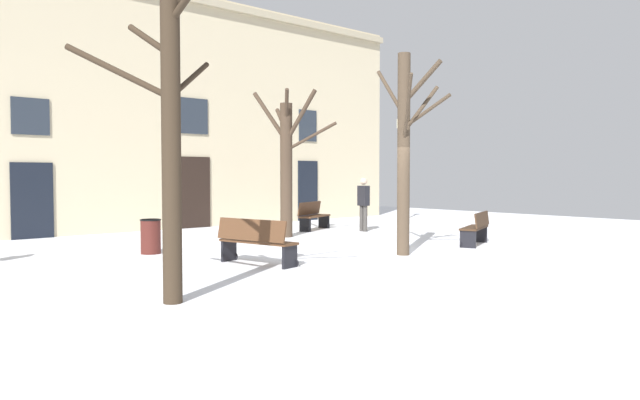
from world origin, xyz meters
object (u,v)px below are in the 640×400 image
tree_foreground (405,147)px  litter_bin (151,236)px  bench_back_to_back_right (476,228)px  person_near_bench (363,201)px  tree_left_of_center (171,123)px  bench_far_corner (256,241)px  streetlamp (401,158)px  bench_by_litter_bin (313,216)px  tree_center (287,161)px

tree_foreground → litter_bin: 6.33m
bench_back_to_back_right → person_near_bench: bearing=-117.5°
litter_bin → person_near_bench: size_ratio=0.46×
tree_foreground → litter_bin: (-4.32, 4.12, -2.08)m
tree_left_of_center → bench_back_to_back_right: size_ratio=3.31×
bench_far_corner → streetlamp: bearing=-76.5°
bench_by_litter_bin → bench_back_to_back_right: 6.13m
bench_by_litter_bin → person_near_bench: person_near_bench is taller
tree_center → bench_by_litter_bin: tree_center is taller
tree_foreground → tree_center: tree_foreground is taller
tree_left_of_center → litter_bin: bearing=67.9°
litter_bin → person_near_bench: person_near_bench is taller
tree_foreground → bench_back_to_back_right: tree_foreground is taller
tree_foreground → bench_back_to_back_right: size_ratio=2.88×
bench_back_to_back_right → bench_far_corner: bearing=-31.3°
person_near_bench → bench_by_litter_bin: bearing=35.5°
tree_foreground → bench_far_corner: bearing=162.8°
tree_foreground → tree_left_of_center: tree_left_of_center is taller
bench_by_litter_bin → person_near_bench: (0.91, -1.48, 0.51)m
tree_left_of_center → bench_back_to_back_right: 9.67m
tree_center → bench_by_litter_bin: size_ratio=2.66×
bench_far_corner → bench_back_to_back_right: bearing=-112.7°
bench_by_litter_bin → person_near_bench: size_ratio=0.93×
bench_far_corner → bench_back_to_back_right: size_ratio=1.17×
litter_bin → bench_by_litter_bin: bearing=16.4°
tree_center → bench_back_to_back_right: (2.51, -4.94, -1.81)m
tree_foreground → bench_back_to_back_right: (2.91, -0.00, -2.04)m
tree_foreground → bench_far_corner: 4.12m
tree_left_of_center → bench_by_litter_bin: (8.91, 7.23, -2.12)m
bench_by_litter_bin → bench_far_corner: bearing=-162.8°
person_near_bench → tree_left_of_center: bearing=124.4°
tree_left_of_center → streetlamp: bearing=28.9°
bench_far_corner → tree_foreground: bearing=-120.3°
tree_left_of_center → bench_by_litter_bin: size_ratio=3.24×
tree_foreground → streetlamp: size_ratio=1.12×
person_near_bench → litter_bin: bearing=97.8°
tree_left_of_center → bench_by_litter_bin: 11.67m
tree_left_of_center → litter_bin: (2.12, 5.24, -2.19)m
bench_far_corner → bench_by_litter_bin: bearing=-62.6°
bench_by_litter_bin → tree_foreground: bearing=-135.3°
litter_bin → bench_far_corner: (0.88, -3.06, 0.08)m
tree_center → bench_by_litter_bin: (2.06, 1.17, -1.78)m
tree_foreground → tree_center: bearing=85.3°
litter_bin → bench_by_litter_bin: bench_by_litter_bin is taller
tree_center → bench_back_to_back_right: bearing=-63.1°
tree_foreground → bench_by_litter_bin: 6.89m
streetlamp → bench_back_to_back_right: streetlamp is taller
bench_by_litter_bin → streetlamp: bearing=-18.7°
bench_far_corner → person_near_bench: (6.82, 3.56, 0.50)m
streetlamp → tree_left_of_center: bearing=-151.1°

